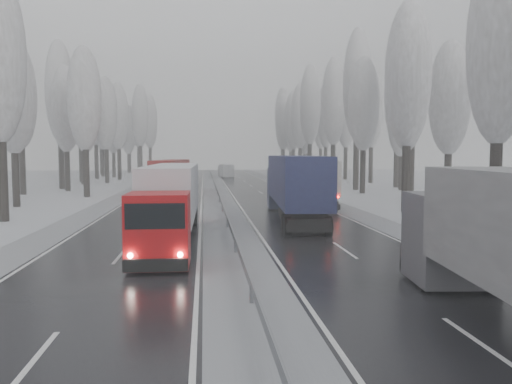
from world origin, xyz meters
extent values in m
plane|color=silver|center=(0.00, 0.00, 0.00)|extent=(260.00, 260.00, 0.00)
cube|color=black|center=(5.25, 30.00, 0.01)|extent=(7.50, 200.00, 0.03)
cube|color=black|center=(-5.25, 30.00, 0.01)|extent=(7.50, 200.00, 0.03)
cube|color=gray|center=(0.00, 30.00, 0.02)|extent=(3.00, 200.00, 0.04)
cube|color=gray|center=(10.20, 30.00, 0.02)|extent=(2.40, 200.00, 0.04)
cube|color=gray|center=(-10.20, 30.00, 0.02)|extent=(2.40, 200.00, 0.04)
cube|color=slate|center=(0.00, 30.00, 0.60)|extent=(0.06, 200.00, 0.32)
cube|color=slate|center=(0.00, 28.00, 0.30)|extent=(0.12, 0.12, 0.60)
cube|color=slate|center=(0.00, 60.00, 0.30)|extent=(0.12, 0.12, 0.60)
cylinder|color=black|center=(15.04, 15.67, 2.80)|extent=(0.68, 0.68, 5.60)
ellipsoid|color=gray|center=(15.04, 15.67, 10.80)|extent=(3.60, 3.60, 11.45)
cylinder|color=black|center=(14.51, 27.03, 2.81)|extent=(0.68, 0.68, 5.62)
ellipsoid|color=gray|center=(14.51, 27.03, 10.84)|extent=(3.60, 3.60, 11.48)
cylinder|color=black|center=(20.02, 31.03, 2.47)|extent=(0.64, 0.64, 4.94)
ellipsoid|color=gray|center=(20.02, 31.03, 9.53)|extent=(3.60, 3.60, 10.09)
cylinder|color=black|center=(17.90, 35.17, 2.66)|extent=(0.66, 0.66, 5.32)
ellipsoid|color=gray|center=(17.90, 35.17, 10.27)|extent=(3.60, 3.60, 10.88)
cylinder|color=black|center=(20.12, 39.17, 3.16)|extent=(0.72, 0.72, 6.31)
ellipsoid|color=gray|center=(20.12, 39.17, 12.17)|extent=(3.60, 3.60, 12.90)
cylinder|color=black|center=(17.02, 45.60, 2.69)|extent=(0.67, 0.67, 5.38)
ellipsoid|color=gray|center=(17.02, 45.60, 10.37)|extent=(3.60, 3.60, 10.98)
cylinder|color=black|center=(23.31, 49.60, 2.30)|extent=(0.62, 0.62, 4.59)
ellipsoid|color=gray|center=(23.31, 49.60, 8.86)|extent=(3.60, 3.60, 9.39)
cylinder|color=black|center=(17.90, 51.02, 3.47)|extent=(0.76, 0.76, 6.95)
ellipsoid|color=gray|center=(17.90, 51.02, 13.40)|extent=(3.60, 3.60, 14.19)
cylinder|color=black|center=(24.81, 55.02, 3.30)|extent=(0.74, 0.74, 6.59)
ellipsoid|color=gray|center=(24.81, 55.02, 12.71)|extent=(3.60, 3.60, 13.46)
cylinder|color=black|center=(17.56, 61.27, 3.18)|extent=(0.72, 0.72, 6.37)
ellipsoid|color=gray|center=(17.56, 61.27, 12.28)|extent=(3.60, 3.60, 13.01)
cylinder|color=black|center=(24.72, 65.27, 2.99)|extent=(0.70, 0.70, 5.97)
ellipsoid|color=gray|center=(24.72, 65.27, 11.52)|extent=(3.60, 3.60, 12.20)
cylinder|color=black|center=(16.34, 71.95, 3.33)|extent=(0.74, 0.74, 6.65)
ellipsoid|color=gray|center=(16.34, 71.95, 12.83)|extent=(3.60, 3.60, 13.59)
cylinder|color=black|center=(23.71, 75.95, 3.07)|extent=(0.71, 0.71, 6.14)
ellipsoid|color=gray|center=(23.71, 75.95, 11.84)|extent=(3.60, 3.60, 12.54)
cylinder|color=black|center=(16.56, 81.70, 3.03)|extent=(0.71, 0.71, 6.05)
ellipsoid|color=gray|center=(16.56, 81.70, 11.68)|extent=(3.60, 3.60, 12.37)
cylinder|color=black|center=(22.48, 85.70, 3.15)|extent=(0.72, 0.72, 6.30)
ellipsoid|color=gray|center=(22.48, 85.70, 12.15)|extent=(3.60, 3.60, 12.87)
cylinder|color=black|center=(16.63, 89.21, 2.94)|extent=(0.70, 0.70, 5.88)
ellipsoid|color=gray|center=(16.63, 89.21, 11.33)|extent=(3.60, 3.60, 12.00)
cylinder|color=black|center=(19.77, 93.21, 2.43)|extent=(0.64, 0.64, 4.86)
ellipsoid|color=gray|center=(19.77, 93.21, 9.37)|extent=(3.60, 3.60, 9.92)
cylinder|color=black|center=(15.73, 96.32, 2.99)|extent=(0.70, 0.70, 5.98)
ellipsoid|color=gray|center=(15.73, 96.32, 11.53)|extent=(3.60, 3.60, 12.21)
cylinder|color=black|center=(24.94, 100.32, 3.09)|extent=(0.71, 0.71, 6.19)
ellipsoid|color=gray|center=(24.94, 100.32, 11.93)|extent=(3.60, 3.60, 12.64)
cylinder|color=black|center=(17.04, 106.16, 3.43)|extent=(0.75, 0.75, 6.86)
ellipsoid|color=gray|center=(17.04, 106.16, 13.22)|extent=(3.60, 3.60, 14.01)
cylinder|color=black|center=(24.02, 110.16, 2.77)|extent=(0.68, 0.68, 5.55)
ellipsoid|color=gray|center=(24.02, 110.16, 10.70)|extent=(3.60, 3.60, 11.33)
cylinder|color=black|center=(18.73, 116.73, 3.05)|extent=(0.71, 0.71, 6.09)
ellipsoid|color=gray|center=(18.73, 116.73, 11.75)|extent=(3.60, 3.60, 12.45)
cylinder|color=black|center=(21.55, 120.73, 2.74)|extent=(0.67, 0.67, 5.49)
ellipsoid|color=gray|center=(21.55, 120.73, 10.58)|extent=(3.60, 3.60, 11.21)
cylinder|color=black|center=(-15.13, 24.57, 2.92)|extent=(0.69, 0.69, 5.83)
cylinder|color=black|center=(-17.75, 34.20, 2.52)|extent=(0.65, 0.65, 5.03)
ellipsoid|color=gray|center=(-17.75, 34.20, 9.70)|extent=(3.60, 3.60, 10.28)
cylinder|color=black|center=(-13.94, 43.73, 2.72)|extent=(0.67, 0.67, 5.44)
ellipsoid|color=gray|center=(-13.94, 43.73, 10.49)|extent=(3.60, 3.60, 11.11)
cylinder|color=black|center=(-21.85, 47.73, 2.86)|extent=(0.69, 0.69, 5.72)
ellipsoid|color=gray|center=(-21.85, 47.73, 11.04)|extent=(3.60, 3.60, 11.69)
cylinder|color=black|center=(-18.26, 52.71, 2.61)|extent=(0.66, 0.66, 5.23)
ellipsoid|color=gray|center=(-18.26, 52.71, 10.08)|extent=(3.60, 3.60, 10.68)
cylinder|color=black|center=(-20.05, 56.71, 3.30)|extent=(0.74, 0.74, 6.60)
ellipsoid|color=gray|center=(-20.05, 56.71, 12.74)|extent=(3.60, 3.60, 13.49)
cylinder|color=black|center=(-18.16, 62.35, 2.58)|extent=(0.65, 0.65, 5.16)
ellipsoid|color=gray|center=(-18.16, 62.35, 9.95)|extent=(3.60, 3.60, 10.54)
cylinder|color=black|center=(-19.54, 66.35, 2.90)|extent=(0.69, 0.69, 5.79)
ellipsoid|color=gray|center=(-19.54, 66.35, 11.18)|extent=(3.60, 3.60, 11.84)
cylinder|color=black|center=(-16.58, 69.11, 2.82)|extent=(0.68, 0.68, 5.64)
ellipsoid|color=gray|center=(-16.58, 69.11, 10.89)|extent=(3.60, 3.60, 11.53)
cylinder|color=black|center=(-21.42, 73.11, 3.28)|extent=(0.73, 0.73, 6.56)
ellipsoid|color=gray|center=(-21.42, 73.11, 12.65)|extent=(3.60, 3.60, 13.40)
cylinder|color=black|center=(-16.33, 79.19, 2.90)|extent=(0.69, 0.69, 5.79)
ellipsoid|color=gray|center=(-16.33, 79.19, 11.17)|extent=(3.60, 3.60, 11.84)
cylinder|color=black|center=(-21.09, 83.19, 3.32)|extent=(0.74, 0.74, 6.65)
ellipsoid|color=gray|center=(-21.09, 83.19, 12.82)|extent=(3.60, 3.60, 13.58)
cylinder|color=black|center=(-18.93, 88.54, 2.56)|extent=(0.65, 0.65, 5.12)
ellipsoid|color=gray|center=(-18.93, 88.54, 9.88)|extent=(3.60, 3.60, 10.46)
cylinder|color=black|center=(-21.82, 92.54, 2.92)|extent=(0.69, 0.69, 5.84)
ellipsoid|color=gray|center=(-21.82, 92.54, 11.26)|extent=(3.60, 3.60, 11.92)
cylinder|color=black|center=(-15.07, 99.33, 3.34)|extent=(0.74, 0.74, 6.67)
ellipsoid|color=gray|center=(-15.07, 99.33, 12.87)|extent=(3.60, 3.60, 13.63)
cylinder|color=black|center=(-24.20, 103.33, 3.15)|extent=(0.72, 0.72, 6.31)
ellipsoid|color=gray|center=(-24.20, 103.33, 12.16)|extent=(3.60, 3.60, 12.88)
cylinder|color=black|center=(-14.05, 108.72, 3.14)|extent=(0.72, 0.72, 6.29)
ellipsoid|color=gray|center=(-14.05, 108.72, 12.12)|extent=(3.60, 3.60, 12.84)
cylinder|color=black|center=(-19.66, 112.72, 2.43)|extent=(0.64, 0.64, 4.86)
ellipsoid|color=gray|center=(-19.66, 112.72, 9.36)|extent=(3.60, 3.60, 9.92)
cylinder|color=black|center=(-17.56, 115.31, 3.31)|extent=(0.74, 0.74, 6.63)
ellipsoid|color=gray|center=(-17.56, 115.31, 12.78)|extent=(3.60, 3.60, 13.54)
cylinder|color=black|center=(-20.33, 119.31, 2.89)|extent=(0.69, 0.69, 5.79)
ellipsoid|color=gray|center=(-20.33, 119.31, 11.16)|extent=(3.60, 3.60, 11.82)
cube|color=#4D4D52|center=(7.15, 5.67, 1.70)|extent=(2.81, 2.90, 3.09)
cube|color=black|center=(7.26, 6.96, 2.42)|extent=(2.37, 0.31, 1.03)
cube|color=black|center=(7.27, 7.06, 0.46)|extent=(2.58, 0.38, 0.52)
cylinder|color=black|center=(5.99, 4.94, 0.54)|extent=(0.45, 1.10, 1.07)
cylinder|color=black|center=(8.15, 4.75, 0.54)|extent=(0.45, 1.10, 1.07)
sphere|color=white|center=(6.30, 7.18, 0.88)|extent=(0.23, 0.23, 0.23)
sphere|color=white|center=(8.25, 7.00, 0.88)|extent=(0.23, 0.23, 0.23)
cube|color=#1B2344|center=(5.26, 30.44, 1.80)|extent=(2.91, 3.02, 3.28)
cube|color=black|center=(5.35, 31.81, 2.57)|extent=(2.52, 0.27, 1.09)
cube|color=black|center=(5.36, 31.91, 0.49)|extent=(2.74, 0.34, 0.55)
cube|color=#15163B|center=(4.70, 21.93, 2.95)|extent=(3.71, 14.37, 3.06)
cube|color=black|center=(4.23, 14.79, 0.60)|extent=(2.52, 0.30, 0.49)
cube|color=black|center=(4.44, 18.00, 0.82)|extent=(2.79, 6.16, 0.49)
cube|color=black|center=(4.27, 15.39, 0.38)|extent=(2.51, 0.23, 0.66)
cylinder|color=black|center=(4.06, 29.64, 0.57)|extent=(0.46, 1.16, 1.14)
cylinder|color=black|center=(6.35, 29.49, 0.57)|extent=(0.46, 1.16, 1.14)
cylinder|color=black|center=(3.27, 17.64, 0.57)|extent=(0.46, 1.16, 1.14)
cylinder|color=black|center=(5.56, 17.49, 0.57)|extent=(0.46, 1.16, 1.14)
cylinder|color=black|center=(3.18, 16.22, 0.57)|extent=(0.46, 1.16, 1.14)
cylinder|color=black|center=(5.47, 16.07, 0.57)|extent=(0.46, 1.16, 1.14)
sphere|color=#FF0C05|center=(3.19, 14.78, 1.48)|extent=(0.22, 0.22, 0.22)
sphere|color=#FF0C05|center=(5.26, 14.64, 1.48)|extent=(0.22, 0.22, 0.22)
sphere|color=white|center=(4.32, 32.02, 0.93)|extent=(0.24, 0.24, 0.24)
sphere|color=white|center=(6.39, 31.88, 0.93)|extent=(0.24, 0.24, 0.24)
cube|color=beige|center=(6.75, 40.24, 1.63)|extent=(2.65, 2.74, 2.96)
cube|color=black|center=(6.65, 41.47, 2.32)|extent=(2.27, 0.27, 0.99)
cube|color=black|center=(6.65, 41.57, 0.44)|extent=(2.47, 0.33, 0.49)
cube|color=beige|center=(7.32, 32.55, 2.67)|extent=(3.47, 12.99, 2.77)
cube|color=black|center=(7.80, 26.10, 0.54)|extent=(2.27, 0.29, 0.44)
cube|color=black|center=(7.58, 29.01, 0.74)|extent=(2.57, 5.58, 0.44)
cube|color=black|center=(7.76, 26.64, 0.35)|extent=(2.27, 0.23, 0.59)
cylinder|color=black|center=(5.77, 39.37, 0.51)|extent=(0.42, 1.05, 1.03)
cylinder|color=black|center=(7.84, 39.53, 0.51)|extent=(0.42, 1.05, 1.03)
cylinder|color=black|center=(6.58, 28.54, 0.51)|extent=(0.42, 1.05, 1.03)
cylinder|color=black|center=(8.65, 28.69, 0.51)|extent=(0.42, 1.05, 1.03)
cylinder|color=black|center=(6.67, 27.26, 0.51)|extent=(0.42, 1.05, 1.03)
cylinder|color=black|center=(8.74, 27.41, 0.51)|extent=(0.42, 1.05, 1.03)
sphere|color=#FF0C05|center=(6.87, 25.96, 1.33)|extent=(0.20, 0.20, 0.20)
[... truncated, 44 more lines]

